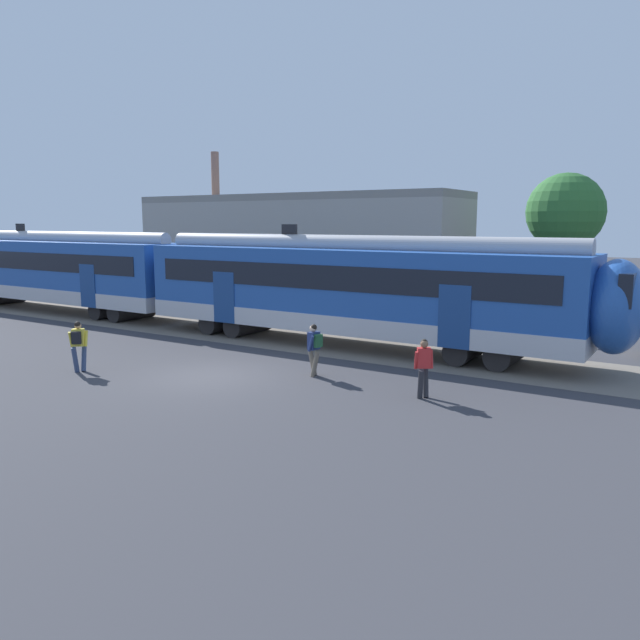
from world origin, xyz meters
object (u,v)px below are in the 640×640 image
at_px(pedestrian_navy, 314,345).
at_px(pedestrian_red, 424,363).
at_px(commuter_train, 187,278).
at_px(pedestrian_yellow, 78,342).

relative_size(pedestrian_navy, pedestrian_red, 1.00).
relative_size(commuter_train, pedestrian_red, 22.83).
bearing_deg(pedestrian_yellow, pedestrian_red, 16.76).
height_order(pedestrian_yellow, pedestrian_red, same).
distance_m(pedestrian_navy, pedestrian_red, 3.90).
distance_m(pedestrian_yellow, pedestrian_red, 11.07).
bearing_deg(pedestrian_navy, pedestrian_yellow, -151.61).
xyz_separation_m(pedestrian_navy, pedestrian_red, (3.88, -0.44, 0.00)).
xyz_separation_m(commuter_train, pedestrian_yellow, (3.40, -8.39, -1.26)).
xyz_separation_m(commuter_train, pedestrian_navy, (10.12, -4.76, -1.26)).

